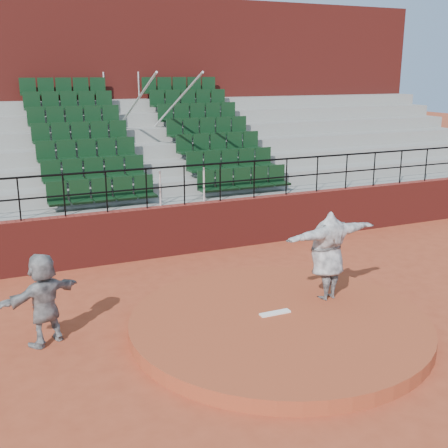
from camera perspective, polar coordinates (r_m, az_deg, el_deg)
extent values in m
plane|color=#9C3D23|center=(10.62, 5.58, -10.59)|extent=(90.00, 90.00, 0.00)
cylinder|color=#9C3E23|center=(10.56, 5.59, -9.98)|extent=(5.50, 5.50, 0.25)
cube|color=white|center=(10.62, 5.21, -8.99)|extent=(0.60, 0.15, 0.03)
cube|color=maroon|center=(14.66, -3.97, -0.48)|extent=(24.00, 0.30, 1.30)
cylinder|color=black|center=(14.30, -4.09, 5.90)|extent=(24.00, 0.05, 0.05)
cylinder|color=black|center=(14.39, -4.05, 3.93)|extent=(24.00, 0.04, 0.04)
cylinder|color=black|center=(13.60, -20.11, 2.36)|extent=(0.04, 0.04, 1.00)
cylinder|color=black|center=(13.69, -15.94, 2.79)|extent=(0.04, 0.04, 1.00)
cylinder|color=black|center=(13.86, -11.86, 3.20)|extent=(0.04, 0.04, 1.00)
cylinder|color=black|center=(14.09, -7.88, 3.58)|extent=(0.04, 0.04, 1.00)
cylinder|color=black|center=(14.39, -4.05, 3.93)|extent=(0.04, 0.04, 1.00)
cylinder|color=black|center=(14.76, -0.39, 4.25)|extent=(0.04, 0.04, 1.00)
cylinder|color=black|center=(15.18, 3.08, 4.54)|extent=(0.04, 0.04, 1.00)
cylinder|color=black|center=(15.65, 6.36, 4.79)|extent=(0.04, 0.04, 1.00)
cylinder|color=black|center=(16.17, 9.44, 5.02)|extent=(0.04, 0.04, 1.00)
cylinder|color=black|center=(16.73, 12.32, 5.21)|extent=(0.04, 0.04, 1.00)
cylinder|color=black|center=(17.34, 15.01, 5.38)|extent=(0.04, 0.04, 1.00)
cylinder|color=black|center=(17.98, 17.51, 5.53)|extent=(0.04, 0.04, 1.00)
cylinder|color=black|center=(18.65, 19.84, 5.66)|extent=(0.04, 0.04, 1.00)
cube|color=gray|center=(15.18, -4.71, 0.06)|extent=(24.00, 0.85, 1.30)
cube|color=black|center=(14.45, -12.23, 3.10)|extent=(2.75, 0.48, 0.72)
cube|color=black|center=(15.70, 2.03, 4.39)|extent=(2.75, 0.48, 0.72)
cube|color=gray|center=(15.91, -5.74, 1.49)|extent=(24.00, 0.85, 1.70)
cube|color=black|center=(15.20, -12.99, 5.18)|extent=(2.75, 0.48, 0.72)
cube|color=black|center=(16.39, 0.73, 6.28)|extent=(2.75, 0.48, 0.72)
cube|color=gray|center=(16.66, -6.69, 2.79)|extent=(24.00, 0.85, 2.10)
cube|color=black|center=(15.96, -13.68, 7.06)|extent=(2.75, 0.48, 0.72)
cube|color=black|center=(17.11, -0.46, 8.01)|extent=(2.75, 0.48, 0.72)
cube|color=gray|center=(17.42, -7.55, 3.97)|extent=(24.00, 0.85, 2.50)
cube|color=black|center=(16.75, -14.31, 8.77)|extent=(2.75, 0.48, 0.72)
cube|color=black|center=(17.84, -1.57, 9.60)|extent=(2.75, 0.48, 0.72)
cube|color=gray|center=(18.18, -8.34, 5.06)|extent=(24.00, 0.85, 2.90)
cube|color=black|center=(17.54, -14.89, 10.32)|extent=(2.75, 0.48, 0.72)
cube|color=black|center=(18.59, -2.59, 11.05)|extent=(2.75, 0.48, 0.72)
cube|color=gray|center=(18.96, -9.07, 6.06)|extent=(24.00, 0.85, 3.30)
cube|color=black|center=(18.36, -15.43, 11.73)|extent=(2.75, 0.48, 0.72)
cube|color=black|center=(19.36, -3.55, 12.39)|extent=(2.75, 0.48, 0.72)
cube|color=gray|center=(19.74, -9.74, 6.98)|extent=(24.00, 0.85, 3.70)
cube|color=black|center=(19.18, -15.92, 13.03)|extent=(2.75, 0.48, 0.72)
cube|color=black|center=(20.14, -4.44, 13.62)|extent=(2.75, 0.48, 0.72)
cylinder|color=silver|center=(16.97, -9.78, 10.93)|extent=(0.06, 5.97, 2.46)
cylinder|color=silver|center=(17.31, -5.86, 11.14)|extent=(0.06, 5.97, 2.46)
cube|color=maroon|center=(21.45, -11.27, 12.12)|extent=(24.00, 3.00, 7.10)
imported|color=black|center=(11.16, 10.49, -3.16)|extent=(2.25, 0.89, 1.78)
imported|color=black|center=(10.23, -17.85, -7.27)|extent=(1.59, 1.12, 1.65)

